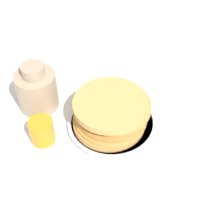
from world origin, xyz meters
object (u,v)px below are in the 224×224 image
at_px(plate, 112,123).
at_px(juice_glass, 42,131).
at_px(cream_jug, 37,89).
at_px(pancake_stack, 111,112).

xyz_separation_m(plate, juice_glass, (0.17, 0.04, 0.02)).
height_order(plate, juice_glass, juice_glass).
bearing_deg(cream_jug, juice_glass, 97.58).
distance_m(plate, juice_glass, 0.18).
distance_m(plate, cream_jug, 0.21).
bearing_deg(juice_glass, plate, -168.43).
bearing_deg(plate, juice_glass, 11.57).
relative_size(plate, juice_glass, 3.57).
distance_m(pancake_stack, juice_glass, 0.17).
height_order(pancake_stack, juice_glass, pancake_stack).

